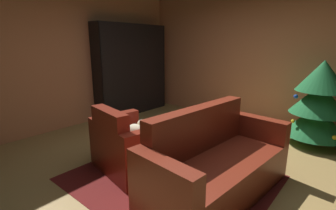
{
  "coord_description": "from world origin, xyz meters",
  "views": [
    {
      "loc": [
        1.71,
        -2.47,
        1.65
      ],
      "look_at": [
        -0.35,
        -0.03,
        0.84
      ],
      "focal_mm": 26.24,
      "sensor_mm": 36.0,
      "label": 1
    }
  ],
  "objects_px": {
    "couch_red": "(215,166)",
    "book_stack_on_table": "(171,136)",
    "bookshelf_unit": "(136,70)",
    "decorated_tree": "(319,102)",
    "armchair_red": "(129,147)",
    "bottle_on_table": "(158,132)",
    "coffee_table": "(171,144)"
  },
  "relations": [
    {
      "from": "couch_red",
      "to": "book_stack_on_table",
      "type": "xyz_separation_m",
      "value": [
        -0.67,
        0.04,
        0.17
      ]
    },
    {
      "from": "bookshelf_unit",
      "to": "decorated_tree",
      "type": "height_order",
      "value": "bookshelf_unit"
    },
    {
      "from": "armchair_red",
      "to": "bottle_on_table",
      "type": "distance_m",
      "value": 0.45
    },
    {
      "from": "armchair_red",
      "to": "coffee_table",
      "type": "height_order",
      "value": "armchair_red"
    },
    {
      "from": "armchair_red",
      "to": "book_stack_on_table",
      "type": "distance_m",
      "value": 0.59
    },
    {
      "from": "armchair_red",
      "to": "book_stack_on_table",
      "type": "height_order",
      "value": "armchair_red"
    },
    {
      "from": "armchair_red",
      "to": "decorated_tree",
      "type": "height_order",
      "value": "decorated_tree"
    },
    {
      "from": "bottle_on_table",
      "to": "decorated_tree",
      "type": "relative_size",
      "value": 0.19
    },
    {
      "from": "book_stack_on_table",
      "to": "decorated_tree",
      "type": "height_order",
      "value": "decorated_tree"
    },
    {
      "from": "bookshelf_unit",
      "to": "bottle_on_table",
      "type": "height_order",
      "value": "bookshelf_unit"
    },
    {
      "from": "bookshelf_unit",
      "to": "armchair_red",
      "type": "bearing_deg",
      "value": -44.96
    },
    {
      "from": "armchair_red",
      "to": "decorated_tree",
      "type": "xyz_separation_m",
      "value": [
        1.71,
        2.56,
        0.4
      ]
    },
    {
      "from": "couch_red",
      "to": "coffee_table",
      "type": "xyz_separation_m",
      "value": [
        -0.68,
        0.05,
        0.06
      ]
    },
    {
      "from": "book_stack_on_table",
      "to": "armchair_red",
      "type": "bearing_deg",
      "value": -146.22
    },
    {
      "from": "bottle_on_table",
      "to": "couch_red",
      "type": "bearing_deg",
      "value": 3.68
    },
    {
      "from": "book_stack_on_table",
      "to": "decorated_tree",
      "type": "distance_m",
      "value": 2.57
    },
    {
      "from": "coffee_table",
      "to": "decorated_tree",
      "type": "height_order",
      "value": "decorated_tree"
    },
    {
      "from": "coffee_table",
      "to": "book_stack_on_table",
      "type": "height_order",
      "value": "book_stack_on_table"
    },
    {
      "from": "armchair_red",
      "to": "couch_red",
      "type": "bearing_deg",
      "value": 13.59
    },
    {
      "from": "bookshelf_unit",
      "to": "armchair_red",
      "type": "xyz_separation_m",
      "value": [
        2.03,
        -2.03,
        -0.7
      ]
    },
    {
      "from": "bookshelf_unit",
      "to": "bottle_on_table",
      "type": "xyz_separation_m",
      "value": [
        2.36,
        -1.81,
        -0.47
      ]
    },
    {
      "from": "bookshelf_unit",
      "to": "book_stack_on_table",
      "type": "relative_size",
      "value": 9.0
    },
    {
      "from": "armchair_red",
      "to": "bottle_on_table",
      "type": "relative_size",
      "value": 4.1
    },
    {
      "from": "book_stack_on_table",
      "to": "coffee_table",
      "type": "bearing_deg",
      "value": 139.68
    },
    {
      "from": "coffee_table",
      "to": "bottle_on_table",
      "type": "distance_m",
      "value": 0.23
    },
    {
      "from": "decorated_tree",
      "to": "bookshelf_unit",
      "type": "bearing_deg",
      "value": -172.04
    },
    {
      "from": "bookshelf_unit",
      "to": "decorated_tree",
      "type": "bearing_deg",
      "value": 7.96
    },
    {
      "from": "coffee_table",
      "to": "bottle_on_table",
      "type": "relative_size",
      "value": 2.27
    },
    {
      "from": "bookshelf_unit",
      "to": "coffee_table",
      "type": "distance_m",
      "value": 3.08
    },
    {
      "from": "bookshelf_unit",
      "to": "book_stack_on_table",
      "type": "distance_m",
      "value": 3.08
    },
    {
      "from": "bookshelf_unit",
      "to": "couch_red",
      "type": "height_order",
      "value": "bookshelf_unit"
    },
    {
      "from": "bottle_on_table",
      "to": "coffee_table",
      "type": "bearing_deg",
      "value": 38.36
    }
  ]
}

